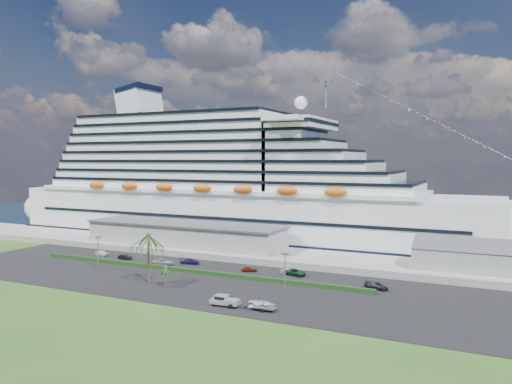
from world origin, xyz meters
The scene contains 22 objects.
ground centered at (0.00, 0.00, 0.00)m, with size 420.00×420.00×0.00m, color #2C541C.
asphalt_lot centered at (0.00, 11.00, 0.06)m, with size 140.00×38.00×0.12m, color black.
wharf centered at (0.00, 40.00, 0.90)m, with size 240.00×20.00×1.80m, color gray.
water centered at (0.00, 130.00, 0.01)m, with size 420.00×160.00×0.02m, color black.
cruise_ship centered at (-21.53, 64.00, 16.69)m, with size 191.00×38.00×54.00m.
terminal_building centered at (-25.00, 40.00, 5.01)m, with size 61.00×15.00×6.30m.
port_shed centered at (52.00, 40.00, 4.40)m, with size 24.00×12.31×7.37m.
hedge centered at (-8.00, 16.00, 0.57)m, with size 88.00×1.10×0.90m, color black.
lamp_post_left centered at (-28.00, 8.00, 5.34)m, with size 1.60×0.35×8.27m.
lamp_post_right centered at (20.00, 8.00, 5.34)m, with size 1.60×0.35×8.27m.
palm_tall centered at (-10.00, 4.00, 9.20)m, with size 8.82×8.82×11.13m.
palm_short centered at (-4.50, 2.50, 3.67)m, with size 3.53×3.53×4.56m.
parked_car_0 centered at (-40.60, 22.77, 0.84)m, with size 1.69×4.20×1.43m, color white.
parked_car_1 centered at (-31.39, 21.40, 0.76)m, with size 1.35×3.88×1.28m, color black.
parked_car_2 centered at (-18.24, 20.35, 0.84)m, with size 2.40×5.20×1.44m, color #A4A6AD.
parked_car_3 centered at (-12.71, 24.04, 0.85)m, with size 2.04×5.01×1.45m, color #1E164E.
parked_car_4 centered at (4.74, 22.84, 0.73)m, with size 1.44×3.58×1.22m, color #611C0C.
parked_car_5 centered at (14.16, 24.61, 0.75)m, with size 1.33×3.81×1.25m, color #A6A9AD.
parked_car_6 centered at (15.94, 24.02, 0.86)m, with size 2.45×5.32×1.48m, color #0E3A1F.
parked_car_7 centered at (35.26, 19.92, 0.85)m, with size 2.04×5.01×1.45m, color black.
pickup_truck centered at (13.03, -3.85, 1.19)m, with size 5.63×2.36×1.95m.
boat_trailer centered at (20.30, -3.33, 1.29)m, with size 6.14×3.99×1.76m.
Camera 1 is at (56.62, -81.23, 26.71)m, focal length 35.00 mm.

